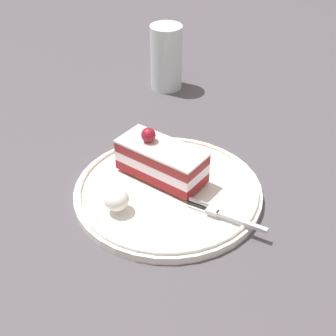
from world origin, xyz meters
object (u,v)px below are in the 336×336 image
(dessert_plate, at_px, (168,191))
(drink_glass_near, at_px, (166,60))
(fork, at_px, (224,214))
(whipped_cream_dollop, at_px, (116,199))
(cake_slice, at_px, (163,161))

(dessert_plate, relative_size, drink_glass_near, 2.16)
(dessert_plate, bearing_deg, fork, -100.47)
(whipped_cream_dollop, bearing_deg, drink_glass_near, 19.82)
(dessert_plate, bearing_deg, drink_glass_near, 30.02)
(fork, bearing_deg, drink_glass_near, 40.35)
(dessert_plate, relative_size, cake_slice, 1.97)
(dessert_plate, distance_m, drink_glass_near, 0.32)
(cake_slice, distance_m, whipped_cream_dollop, 0.09)
(fork, xyz_separation_m, drink_glass_near, (0.29, 0.25, 0.04))
(fork, bearing_deg, whipped_cream_dollop, 113.37)
(cake_slice, bearing_deg, drink_glass_near, 28.86)
(dessert_plate, relative_size, whipped_cream_dollop, 7.89)
(fork, bearing_deg, cake_slice, 71.82)
(whipped_cream_dollop, xyz_separation_m, fork, (0.05, -0.12, -0.01))
(dessert_plate, bearing_deg, cake_slice, 43.45)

